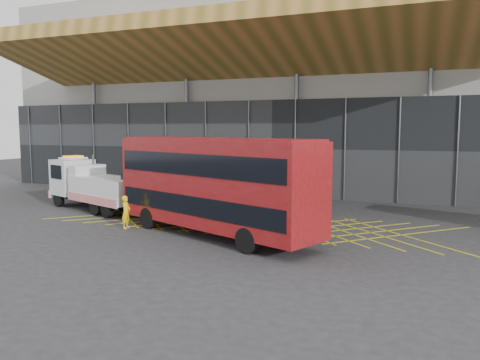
% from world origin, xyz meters
% --- Properties ---
extents(ground_plane, '(120.00, 120.00, 0.00)m').
position_xyz_m(ground_plane, '(0.00, 0.00, 0.00)').
color(ground_plane, '#2A2A2D').
extents(road_markings, '(24.76, 7.16, 0.01)m').
position_xyz_m(road_markings, '(4.00, 0.00, 0.01)').
color(road_markings, gold).
rests_on(road_markings, ground_plane).
extents(construction_building, '(55.00, 23.97, 18.00)m').
position_xyz_m(construction_building, '(1.92, 18.40, 8.98)').
color(construction_building, gray).
rests_on(construction_building, ground_plane).
extents(recovery_truck, '(10.48, 5.70, 3.73)m').
position_xyz_m(recovery_truck, '(-7.52, 0.48, 1.73)').
color(recovery_truck, black).
rests_on(recovery_truck, ground_plane).
extents(bus_towed, '(12.72, 7.60, 5.14)m').
position_xyz_m(bus_towed, '(3.59, -3.85, 2.85)').
color(bus_towed, maroon).
rests_on(bus_towed, ground_plane).
extents(worker, '(0.54, 0.74, 1.85)m').
position_xyz_m(worker, '(-1.83, -3.85, 0.93)').
color(worker, yellow).
rests_on(worker, ground_plane).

